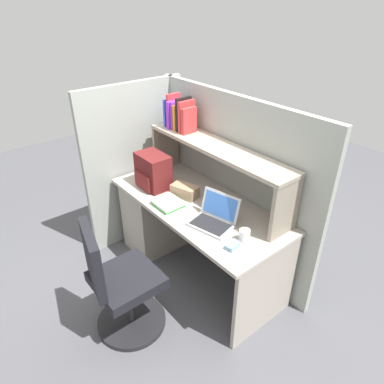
{
  "coord_description": "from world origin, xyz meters",
  "views": [
    {
      "loc": [
        1.83,
        -1.53,
        2.23
      ],
      "look_at": [
        0.0,
        -0.05,
        0.85
      ],
      "focal_mm": 32.45,
      "sensor_mm": 36.0,
      "label": 1
    }
  ],
  "objects_px": {
    "tissue_box": "(185,191)",
    "office_chair": "(120,288)",
    "paper_cup": "(244,236)",
    "computer_mouse": "(232,246)",
    "backpack": "(153,171)",
    "laptop": "(214,218)"
  },
  "relations": [
    {
      "from": "tissue_box",
      "to": "office_chair",
      "type": "xyz_separation_m",
      "value": [
        0.27,
        -0.8,
        -0.39
      ]
    },
    {
      "from": "paper_cup",
      "to": "computer_mouse",
      "type": "bearing_deg",
      "value": -90.37
    },
    {
      "from": "backpack",
      "to": "office_chair",
      "type": "relative_size",
      "value": 0.32
    },
    {
      "from": "backpack",
      "to": "tissue_box",
      "type": "xyz_separation_m",
      "value": [
        0.31,
        0.11,
        -0.1
      ]
    },
    {
      "from": "laptop",
      "to": "office_chair",
      "type": "xyz_separation_m",
      "value": [
        -0.18,
        -0.73,
        -0.39
      ]
    },
    {
      "from": "computer_mouse",
      "to": "paper_cup",
      "type": "xyz_separation_m",
      "value": [
        0.0,
        0.11,
        0.03
      ]
    },
    {
      "from": "laptop",
      "to": "paper_cup",
      "type": "bearing_deg",
      "value": 3.67
    },
    {
      "from": "backpack",
      "to": "computer_mouse",
      "type": "height_order",
      "value": "backpack"
    },
    {
      "from": "paper_cup",
      "to": "laptop",
      "type": "bearing_deg",
      "value": -176.33
    },
    {
      "from": "computer_mouse",
      "to": "office_chair",
      "type": "height_order",
      "value": "office_chair"
    },
    {
      "from": "laptop",
      "to": "computer_mouse",
      "type": "xyz_separation_m",
      "value": [
        0.28,
        -0.09,
        -0.03
      ]
    },
    {
      "from": "paper_cup",
      "to": "backpack",
      "type": "bearing_deg",
      "value": -176.86
    },
    {
      "from": "backpack",
      "to": "computer_mouse",
      "type": "bearing_deg",
      "value": -2.99
    },
    {
      "from": "paper_cup",
      "to": "office_chair",
      "type": "distance_m",
      "value": 0.96
    },
    {
      "from": "paper_cup",
      "to": "office_chair",
      "type": "height_order",
      "value": "office_chair"
    },
    {
      "from": "computer_mouse",
      "to": "paper_cup",
      "type": "height_order",
      "value": "paper_cup"
    },
    {
      "from": "backpack",
      "to": "computer_mouse",
      "type": "xyz_separation_m",
      "value": [
        1.04,
        -0.05,
        -0.13
      ]
    },
    {
      "from": "laptop",
      "to": "backpack",
      "type": "relative_size",
      "value": 1.21
    },
    {
      "from": "laptop",
      "to": "paper_cup",
      "type": "xyz_separation_m",
      "value": [
        0.28,
        0.02,
        -0.01
      ]
    },
    {
      "from": "tissue_box",
      "to": "backpack",
      "type": "bearing_deg",
      "value": -177.05
    },
    {
      "from": "paper_cup",
      "to": "tissue_box",
      "type": "distance_m",
      "value": 0.73
    },
    {
      "from": "paper_cup",
      "to": "office_chair",
      "type": "bearing_deg",
      "value": -121.91
    }
  ]
}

